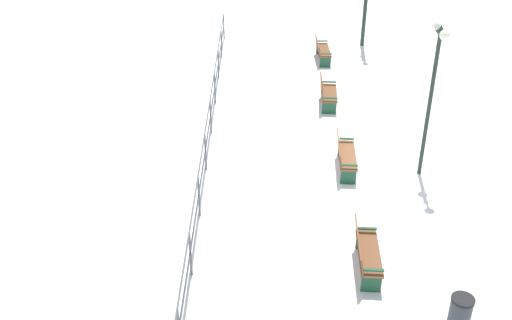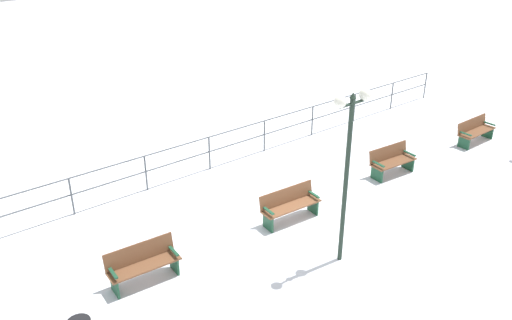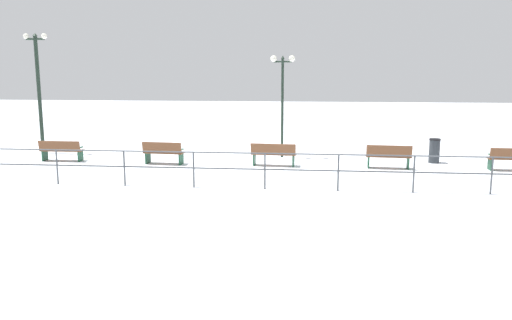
{
  "view_description": "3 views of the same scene",
  "coord_description": "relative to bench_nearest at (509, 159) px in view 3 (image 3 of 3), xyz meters",
  "views": [
    {
      "loc": [
        -2.49,
        -14.49,
        8.63
      ],
      "look_at": [
        -2.48,
        -0.68,
        0.69
      ],
      "focal_mm": 43.1,
      "sensor_mm": 36.0,
      "label": 1
    },
    {
      "loc": [
        8.89,
        -8.13,
        7.64
      ],
      "look_at": [
        -2.3,
        0.62,
        0.72
      ],
      "focal_mm": 37.63,
      "sensor_mm": 36.0,
      "label": 2
    },
    {
      "loc": [
        -18.96,
        -1.32,
        3.55
      ],
      "look_at": [
        -2.31,
        0.43,
        0.61
      ],
      "focal_mm": 35.99,
      "sensor_mm": 36.0,
      "label": 3
    }
  ],
  "objects": [
    {
      "name": "bench_second",
      "position": [
        -0.05,
        4.2,
        0.03
      ],
      "size": [
        0.62,
        1.64,
        0.88
      ],
      "rotation": [
        0.0,
        0.0,
        -0.07
      ],
      "color": "brown",
      "rests_on": "ground"
    },
    {
      "name": "bench_fourth",
      "position": [
        -0.03,
        12.61,
        0.01
      ],
      "size": [
        0.69,
        1.58,
        0.88
      ],
      "rotation": [
        0.0,
        0.0,
        -0.08
      ],
      "color": "brown",
      "rests_on": "ground"
    },
    {
      "name": "lamppost_middle",
      "position": [
        2.06,
        8.2,
        2.53
      ],
      "size": [
        0.26,
        1.0,
        4.13
      ],
      "color": "#1E2D23",
      "rests_on": "ground"
    },
    {
      "name": "ground_plane",
      "position": [
        0.12,
        8.4,
        -0.44
      ],
      "size": [
        80.0,
        80.0,
        0.0
      ],
      "primitive_type": "plane",
      "color": "white",
      "rests_on": "ground"
    },
    {
      "name": "waterfront_railing",
      "position": [
        -3.74,
        8.4,
        0.32
      ],
      "size": [
        0.05,
        21.94,
        1.11
      ],
      "color": "#4C5156",
      "rests_on": "ground"
    },
    {
      "name": "bench_third",
      "position": [
        0.03,
        8.4,
        0.03
      ],
      "size": [
        0.62,
        1.71,
        0.87
      ],
      "rotation": [
        0.0,
        0.0,
        -0.07
      ],
      "color": "brown",
      "rests_on": "ground"
    },
    {
      "name": "trash_bin",
      "position": [
        1.37,
        2.26,
        0.04
      ],
      "size": [
        0.43,
        0.43,
        0.95
      ],
      "color": "#2D3338",
      "rests_on": "ground"
    },
    {
      "name": "bench_fifth",
      "position": [
        0.19,
        16.8,
        0.0
      ],
      "size": [
        0.53,
        1.68,
        0.83
      ],
      "rotation": [
        0.0,
        0.0,
        0.01
      ],
      "color": "brown",
      "rests_on": "ground"
    },
    {
      "name": "bench_nearest",
      "position": [
        0.0,
        0.0,
        0.0
      ],
      "size": [
        0.54,
        1.4,
        0.84
      ],
      "rotation": [
        0.0,
        0.0,
        -0.02
      ],
      "color": "brown",
      "rests_on": "ground"
    },
    {
      "name": "lamppost_far",
      "position": [
        2.06,
        18.58,
        2.65
      ],
      "size": [
        0.24,
        1.04,
        5.08
      ],
      "color": "#1E2D23",
      "rests_on": "ground"
    }
  ]
}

